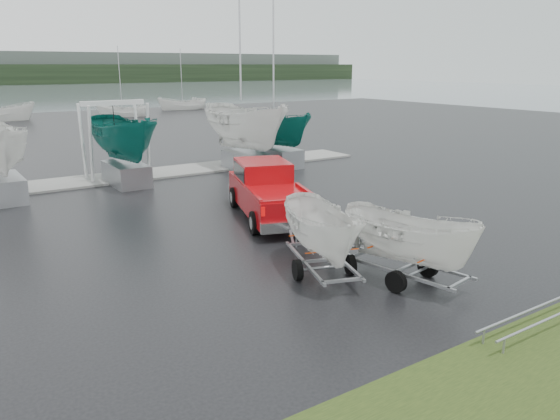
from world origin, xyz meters
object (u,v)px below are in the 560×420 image
object	(u,v)px
pickup_truck	(267,189)
trailer_hitched	(324,186)
boat_hoist	(115,129)
trailer_parked	(412,193)

from	to	relation	value
pickup_truck	trailer_hitched	bearing A→B (deg)	-90.00
boat_hoist	trailer_hitched	bearing A→B (deg)	-88.33
pickup_truck	trailer_parked	world-z (taller)	trailer_parked
trailer_parked	pickup_truck	bearing A→B (deg)	75.93
trailer_hitched	trailer_parked	world-z (taller)	trailer_hitched
trailer_hitched	trailer_parked	bearing A→B (deg)	-28.66
trailer_parked	boat_hoist	world-z (taller)	trailer_parked
trailer_hitched	boat_hoist	size ratio (longest dim) A/B	1.18
trailer_hitched	boat_hoist	xyz separation A→B (m)	(-0.50, 17.07, 0.02)
trailer_hitched	boat_hoist	distance (m)	17.08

